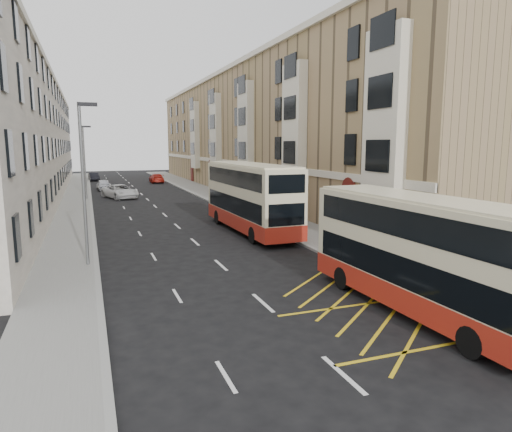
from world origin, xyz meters
name	(u,v)px	position (x,y,z in m)	size (l,w,h in m)	color
ground	(309,344)	(0.00, 0.00, 0.00)	(200.00, 200.00, 0.00)	black
pavement_right	(243,207)	(8.00, 30.00, 0.07)	(4.00, 120.00, 0.15)	slate
pavement_left	(74,215)	(-7.50, 30.00, 0.07)	(3.00, 120.00, 0.15)	slate
kerb_right	(224,208)	(6.00, 30.00, 0.07)	(0.25, 120.00, 0.15)	gray
kerb_left	(92,214)	(-6.00, 30.00, 0.07)	(0.25, 120.00, 0.15)	gray
road_markings	(142,195)	(0.00, 45.00, 0.01)	(10.00, 110.00, 0.01)	silver
terrace_right	(255,134)	(14.88, 45.38, 7.52)	(10.75, 79.00, 15.25)	#977B58
terrace_left	(16,141)	(-13.43, 45.50, 6.52)	(9.18, 79.00, 13.25)	white
guard_railing	(373,258)	(6.25, 5.75, 0.86)	(0.06, 6.56, 1.01)	red
street_lamp_near	(84,175)	(-6.35, 12.00, 4.64)	(0.93, 0.18, 8.00)	slate
street_lamp_far	(85,158)	(-6.35, 42.00, 4.64)	(0.93, 0.18, 8.00)	slate
double_decker_front	(422,255)	(5.00, 1.01, 2.18)	(2.73, 10.81, 4.29)	beige
double_decker_rear	(250,197)	(4.47, 18.05, 2.45)	(3.00, 12.10, 4.81)	beige
pedestrian_mid	(438,261)	(8.35, 3.82, 0.98)	(0.81, 0.63, 1.66)	black
pedestrian_far	(361,244)	(6.92, 7.78, 1.06)	(1.06, 0.44, 1.81)	black
white_van	(120,191)	(-2.79, 42.32, 0.78)	(2.60, 5.64, 1.57)	silver
car_silver	(104,185)	(-4.23, 52.51, 0.73)	(1.72, 4.27, 1.46)	#B4B7BD
car_dark	(94,177)	(-5.20, 70.34, 0.69)	(1.46, 4.19, 1.38)	black
car_red	(157,178)	(4.25, 62.63, 0.72)	(2.02, 4.98, 1.45)	#A5170C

